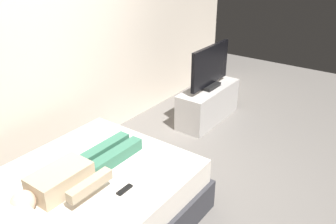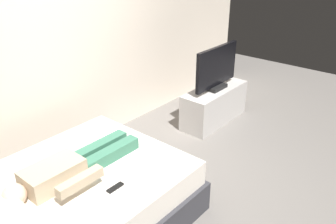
{
  "view_description": "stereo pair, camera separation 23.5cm",
  "coord_description": "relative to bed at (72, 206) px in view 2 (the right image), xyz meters",
  "views": [
    {
      "loc": [
        -2.16,
        -1.69,
        2.31
      ],
      "look_at": [
        0.53,
        0.28,
        0.69
      ],
      "focal_mm": 37.26,
      "sensor_mm": 36.0,
      "label": 1
    },
    {
      "loc": [
        -2.01,
        -1.87,
        2.31
      ],
      "look_at": [
        0.53,
        0.28,
        0.69
      ],
      "focal_mm": 37.26,
      "sensor_mm": 36.0,
      "label": 2
    }
  ],
  "objects": [
    {
      "name": "ground_plane",
      "position": [
        0.75,
        -0.28,
        -0.26
      ],
      "size": [
        10.0,
        10.0,
        0.0
      ],
      "primitive_type": "plane",
      "color": "slate"
    },
    {
      "name": "back_wall",
      "position": [
        1.15,
        1.19,
        1.14
      ],
      "size": [
        6.4,
        0.1,
        2.8
      ],
      "primitive_type": "cube",
      "color": "beige",
      "rests_on": "ground"
    },
    {
      "name": "bed",
      "position": [
        0.0,
        0.0,
        0.0
      ],
      "size": [
        2.01,
        1.52,
        0.54
      ],
      "color": "#333338",
      "rests_on": "ground"
    },
    {
      "name": "person",
      "position": [
        0.03,
        0.02,
        0.36
      ],
      "size": [
        1.26,
        0.46,
        0.18
      ],
      "color": "tan",
      "rests_on": "bed"
    },
    {
      "name": "remote",
      "position": [
        0.18,
        -0.38,
        0.29
      ],
      "size": [
        0.15,
        0.04,
        0.02
      ],
      "primitive_type": "cube",
      "color": "black",
      "rests_on": "bed"
    },
    {
      "name": "tv_stand",
      "position": [
        2.57,
        0.23,
        -0.01
      ],
      "size": [
        1.1,
        0.4,
        0.5
      ],
      "primitive_type": "cube",
      "color": "#B7B2AD",
      "rests_on": "ground"
    },
    {
      "name": "tv",
      "position": [
        2.57,
        0.23,
        0.52
      ],
      "size": [
        0.88,
        0.2,
        0.59
      ],
      "color": "black",
      "rests_on": "tv_stand"
    }
  ]
}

